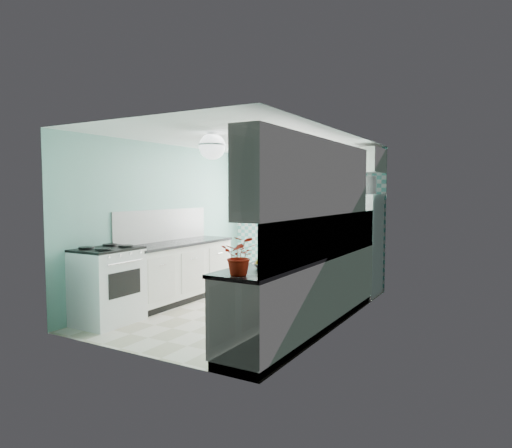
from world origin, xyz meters
The scene contains 26 objects.
floor centered at (0.00, 0.00, -0.01)m, with size 3.00×4.40×0.02m, color silver.
ceiling centered at (0.00, 0.00, 2.51)m, with size 3.00×4.40×0.02m, color white.
wall_back centered at (0.00, 2.21, 1.25)m, with size 3.00×0.02×2.50m, color #72AD9F.
wall_front centered at (0.00, -2.21, 1.25)m, with size 3.00×0.02×2.50m, color #72AD9F.
wall_left centered at (-1.51, 0.00, 1.25)m, with size 0.02×4.40×2.50m, color #72AD9F.
wall_right centered at (1.51, 0.00, 1.25)m, with size 0.02×4.40×2.50m, color #72AD9F.
accent_wall centered at (0.00, 2.19, 1.25)m, with size 3.00×0.01×2.50m, color #5FB6AF.
window centered at (-0.35, 2.16, 1.55)m, with size 1.04×0.05×1.44m.
backsplash_right centered at (1.49, -0.40, 1.20)m, with size 0.02×3.60×0.51m, color white.
backsplash_left centered at (-1.49, -0.07, 1.20)m, with size 0.02×2.15×0.51m, color white.
upper_cabinets_right centered at (1.33, -0.60, 1.90)m, with size 0.33×3.20×0.90m, color white.
upper_cabinet_fridge centered at (1.30, 1.83, 2.25)m, with size 0.40×0.74×0.40m, color white.
ceiling_light centered at (0.00, -0.80, 2.32)m, with size 0.34×0.34×0.35m.
base_cabinets_right centered at (1.20, -0.40, 0.45)m, with size 0.60×3.60×0.90m, color white.
countertop_right centered at (1.19, -0.40, 0.92)m, with size 0.63×3.60×0.04m, color black.
base_cabinets_left centered at (-1.20, -0.07, 0.45)m, with size 0.60×2.15×0.90m, color white.
countertop_left centered at (-1.19, -0.07, 0.92)m, with size 0.63×2.15×0.04m, color black.
fridge centered at (1.11, 1.81, 0.85)m, with size 0.74×0.73×1.69m.
stove centered at (-1.20, -1.52, 0.51)m, with size 0.65×0.82×0.98m.
sink centered at (1.20, 0.66, 0.93)m, with size 0.50×0.42×0.53m.
rug centered at (0.36, 0.86, 0.01)m, with size 0.66×0.94×0.01m, color #630F0D.
dish_towel centered at (0.89, 0.88, 0.48)m, with size 0.01×0.21×0.31m, color #62A591.
fruit_bowl centered at (1.20, -1.58, 0.97)m, with size 0.23×0.23×0.06m, color silver.
potted_plant centered at (1.20, -2.04, 1.13)m, with size 0.34×0.29×0.38m, color #B61218.
soap_bottle centered at (1.25, 0.97, 1.04)m, with size 0.09×0.09×0.19m, color #A4BDCC.
microwave centered at (1.11, 1.81, 1.84)m, with size 0.54×0.37×0.30m, color white.
Camera 1 is at (3.47, -5.68, 1.73)m, focal length 32.00 mm.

